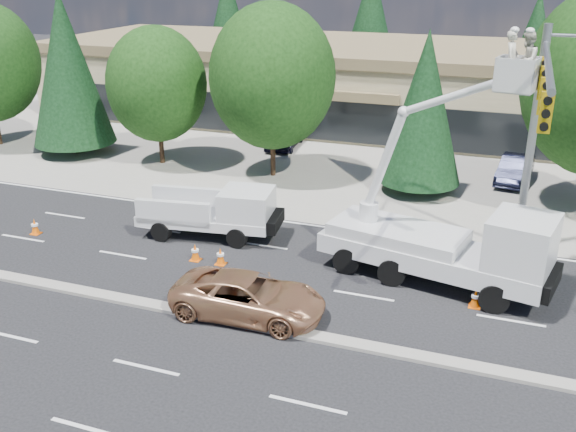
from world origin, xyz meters
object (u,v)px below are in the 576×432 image
at_px(signal_mast, 538,116).
at_px(bucket_truck, 453,235).
at_px(utility_pickup, 216,217).
at_px(minivan, 249,296).

bearing_deg(signal_mast, bucket_truck, -139.78).
bearing_deg(utility_pickup, minivan, -63.39).
xyz_separation_m(signal_mast, bucket_truck, (-2.29, -1.94, -4.06)).
height_order(utility_pickup, bucket_truck, bucket_truck).
distance_m(signal_mast, bucket_truck, 5.05).
bearing_deg(bucket_truck, utility_pickup, -174.67).
relative_size(signal_mast, bucket_truck, 1.10).
height_order(signal_mast, minivan, signal_mast).
distance_m(utility_pickup, minivan, 6.89).
xyz_separation_m(utility_pickup, bucket_truck, (9.99, -1.16, 1.09)).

